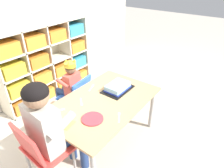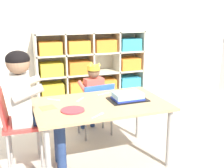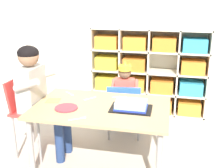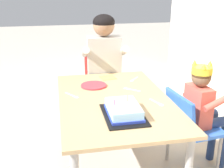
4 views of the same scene
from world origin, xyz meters
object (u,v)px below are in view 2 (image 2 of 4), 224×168
Objects in this scene: fork_at_table_front_edge at (104,93)px; classroom_chair_blue at (96,104)px; paper_plate_stack at (73,110)px; fork_beside_plate_stack at (98,115)px; fork_scattered_mid_table at (80,100)px; birthday_cake_on_tray at (128,97)px; classroom_chair_adult_side at (16,122)px; adult_helper_seated at (29,98)px; activity_table at (101,110)px; fork_by_napkin at (55,100)px; child_with_crown at (92,89)px.

classroom_chair_blue is at bearing -107.33° from fork_at_table_front_edge.
fork_beside_plate_stack is (0.17, -0.18, -0.00)m from paper_plate_stack.
paper_plate_stack is at bearing -165.86° from fork_scattered_mid_table.
classroom_chair_blue is 0.77m from paper_plate_stack.
birthday_cake_on_tray reaches higher than fork_scattered_mid_table.
classroom_chair_adult_side is 3.80× the size of paper_plate_stack.
adult_helper_seated is at bearing 156.16° from paper_plate_stack.
activity_table is 0.74m from classroom_chair_adult_side.
birthday_cake_on_tray reaches higher than fork_by_napkin.
fork_at_table_front_edge is at bearing -147.28° from fork_beside_plate_stack.
classroom_chair_adult_side is 0.42m from fork_by_napkin.
child_with_crown reaches higher than fork_beside_plate_stack.
paper_plate_stack is 1.80× the size of fork_by_napkin.
fork_at_table_front_edge is at bearing -72.66° from classroom_chair_adult_side.
adult_helper_seated reaches higher than classroom_chair_blue.
adult_helper_seated reaches higher than paper_plate_stack.
fork_by_napkin is 0.59m from fork_beside_plate_stack.
birthday_cake_on_tray is 2.84× the size of fork_beside_plate_stack.
fork_scattered_mid_table reaches higher than activity_table.
fork_at_table_front_edge is (0.51, 0.02, 0.00)m from fork_by_napkin.
paper_plate_stack is (0.34, -0.15, -0.10)m from adult_helper_seated.
activity_table is 9.47× the size of fork_beside_plate_stack.
birthday_cake_on_tray is at bearing -70.58° from fork_scattered_mid_table.
fork_at_table_front_edge is at bearing 85.10° from classroom_chair_blue.
birthday_cake_on_tray is 2.62× the size of fork_at_table_front_edge.
activity_table is 3.34× the size of birthday_cake_on_tray.
fork_by_napkin is 0.82× the size of fork_at_table_front_edge.
fork_by_napkin is at bearing -58.45° from classroom_chair_adult_side.
fork_beside_plate_stack is at bearing -111.88° from activity_table.
fork_beside_plate_stack reaches higher than activity_table.
fork_at_table_front_edge is (0.13, 0.27, 0.07)m from activity_table.
fork_scattered_mid_table is (0.13, 0.27, -0.00)m from paper_plate_stack.
activity_table is 0.46m from fork_by_napkin.
fork_scattered_mid_table is at bearing 134.49° from activity_table.
adult_helper_seated is at bearing -90.00° from classroom_chair_adult_side.
fork_scattered_mid_table is (-0.27, -0.36, 0.19)m from classroom_chair_blue.
fork_by_napkin is at bearing 22.20° from classroom_chair_blue.
fork_by_napkin is at bearing -46.95° from adult_helper_seated.
fork_at_table_front_edge is at bearing -28.82° from fork_scattered_mid_table.
birthday_cake_on_tray is at bearing 97.59° from child_with_crown.
child_with_crown is 0.83m from paper_plate_stack.
fork_scattered_mid_table is at bearing 159.37° from birthday_cake_on_tray.
paper_plate_stack is (-0.55, -0.11, -0.02)m from birthday_cake_on_tray.
birthday_cake_on_tray is (0.16, -0.62, 0.08)m from child_with_crown.
birthday_cake_on_tray is at bearing -89.60° from adult_helper_seated.
classroom_chair_blue is 4.91× the size of fork_beside_plate_stack.
classroom_chair_blue is 0.86m from fork_beside_plate_stack.
paper_plate_stack is 0.56m from fork_at_table_front_edge.
child_with_crown is at bearing -137.39° from fork_beside_plate_stack.
birthday_cake_on_tray is 1.78× the size of paper_plate_stack.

